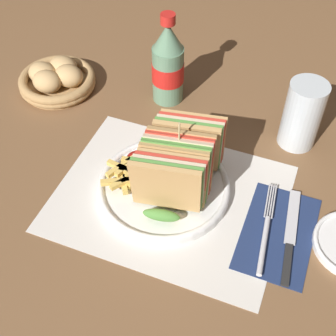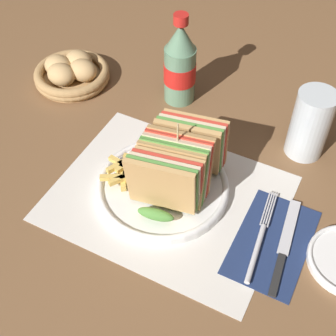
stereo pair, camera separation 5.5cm
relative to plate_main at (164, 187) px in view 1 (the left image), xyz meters
name	(u,v)px [view 1 (the left image)]	position (x,y,z in m)	size (l,w,h in m)	color
ground_plane	(179,189)	(0.02, 0.01, -0.01)	(4.00, 4.00, 0.00)	brown
placemat	(170,198)	(0.02, -0.01, -0.01)	(0.39, 0.31, 0.00)	silver
plate_main	(164,187)	(0.00, 0.00, 0.00)	(0.23, 0.23, 0.02)	white
club_sandwich	(178,164)	(0.02, 0.01, 0.06)	(0.12, 0.19, 0.15)	tan
fries_pile	(131,173)	(-0.06, -0.01, 0.02)	(0.10, 0.09, 0.02)	#E0B756
ketchup_blob	(138,158)	(-0.06, 0.03, 0.02)	(0.04, 0.04, 0.01)	maroon
napkin	(278,232)	(0.21, -0.02, -0.01)	(0.11, 0.19, 0.00)	navy
fork	(265,235)	(0.19, -0.03, 0.00)	(0.03, 0.19, 0.01)	silver
knife	(290,236)	(0.23, -0.02, 0.00)	(0.04, 0.19, 0.00)	black
coke_bottle_near	(168,65)	(-0.09, 0.24, 0.07)	(0.07, 0.07, 0.20)	slate
glass_near	(301,118)	(0.19, 0.21, 0.05)	(0.07, 0.07, 0.14)	silver
bread_basket	(57,79)	(-0.32, 0.19, 0.01)	(0.17, 0.17, 0.06)	#AD8451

